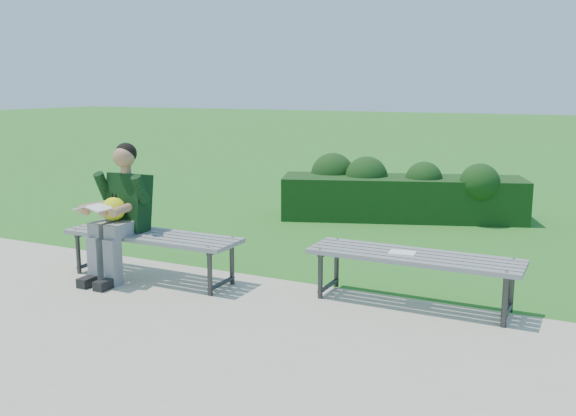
% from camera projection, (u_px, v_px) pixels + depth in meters
% --- Properties ---
extents(ground, '(80.00, 80.00, 0.00)m').
position_uv_depth(ground, '(307.00, 285.00, 6.12)').
color(ground, '#2E7B19').
rests_on(ground, ground).
extents(walkway, '(30.00, 3.50, 0.02)m').
position_uv_depth(walkway, '(204.00, 351.00, 4.58)').
color(walkway, beige).
rests_on(walkway, ground).
extents(hedge, '(3.46, 1.93, 0.89)m').
position_uv_depth(hedge, '(397.00, 192.00, 9.15)').
color(hedge, '#1D4016').
rests_on(hedge, ground).
extents(bench_left, '(1.80, 0.50, 0.46)m').
position_uv_depth(bench_left, '(152.00, 239.00, 6.19)').
color(bench_left, gray).
rests_on(bench_left, walkway).
extents(bench_right, '(1.80, 0.50, 0.46)m').
position_uv_depth(bench_right, '(414.00, 260.00, 5.44)').
color(bench_right, gray).
rests_on(bench_right, walkway).
extents(seated_boy, '(0.56, 0.76, 1.31)m').
position_uv_depth(seated_boy, '(120.00, 208.00, 6.18)').
color(seated_boy, slate).
rests_on(seated_boy, walkway).
extents(paper_sheet, '(0.24, 0.18, 0.01)m').
position_uv_depth(paper_sheet, '(402.00, 253.00, 5.47)').
color(paper_sheet, white).
rests_on(paper_sheet, bench_right).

